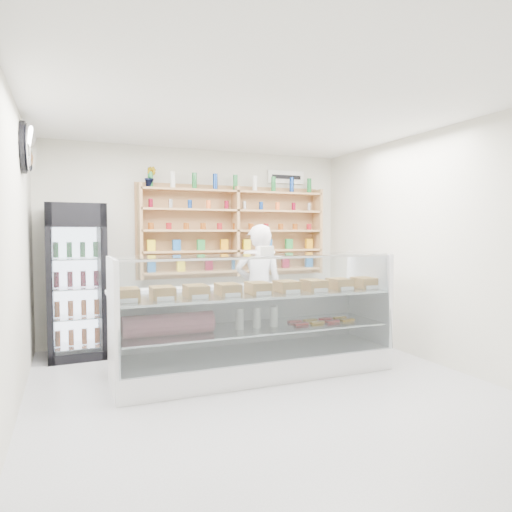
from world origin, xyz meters
name	(u,v)px	position (x,y,z in m)	size (l,w,h in m)	color
room	(268,250)	(0.00, 0.00, 1.40)	(5.00, 5.00, 5.00)	#B5B6BB
display_counter	(255,341)	(0.08, 0.55, 0.36)	(3.06, 0.91, 1.33)	white
shop_worker	(259,289)	(0.48, 1.38, 0.84)	(0.61, 0.40, 1.68)	silver
drinks_cooler	(76,281)	(-1.73, 2.05, 0.97)	(0.72, 0.70, 1.93)	black
wall_shelving	(235,231)	(0.50, 2.34, 1.59)	(2.84, 0.28, 1.33)	tan
potted_plant	(150,177)	(-0.75, 2.34, 2.34)	(0.16, 0.13, 0.29)	#1E6626
security_mirror	(29,148)	(-2.17, 1.20, 2.45)	(0.15, 0.50, 0.50)	silver
wall_sign	(286,177)	(1.40, 2.47, 2.45)	(0.62, 0.03, 0.20)	white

